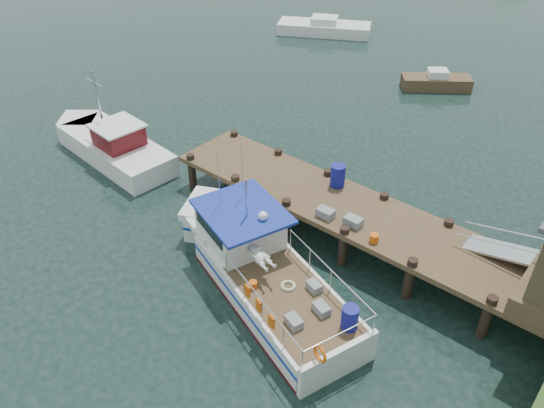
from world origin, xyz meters
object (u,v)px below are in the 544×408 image
Objects in this scene: lobster_boat at (257,263)px; moored_a at (324,27)px; moored_rowboat at (436,82)px; dock at (499,250)px; work_boat at (111,144)px.

lobster_boat reaches higher than moored_a.
moored_rowboat is at bearing -28.48° from moored_a.
dock is 1.83× the size of lobster_boat.
dock reaches higher than work_boat.
moored_a is (-10.78, 4.04, 0.03)m from moored_rowboat.
dock is 2.39× the size of moored_a.
dock is at bearing -51.99° from moored_a.
lobster_boat is at bearing -148.10° from dock.
dock is at bearing -66.65° from moored_rowboat.
moored_rowboat is 11.51m from moored_a.
work_boat is at bearing -90.19° from moored_a.
moored_a is at bearing 139.63° from lobster_boat.
moored_rowboat is (7.94, 16.79, -0.22)m from work_boat.
work_boat is at bearing -122.55° from moored_rowboat.
moored_rowboat is at bearing 69.72° from work_boat.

